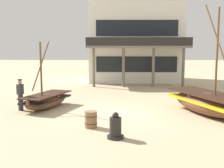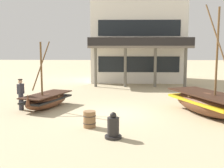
{
  "view_description": "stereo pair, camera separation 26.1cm",
  "coord_description": "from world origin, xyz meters",
  "views": [
    {
      "loc": [
        0.19,
        -13.67,
        3.36
      ],
      "look_at": [
        0.0,
        1.0,
        1.4
      ],
      "focal_mm": 44.16,
      "sensor_mm": 36.0,
      "label": 1
    },
    {
      "loc": [
        0.45,
        -13.67,
        3.36
      ],
      "look_at": [
        0.0,
        1.0,
        1.4
      ],
      "focal_mm": 44.16,
      "sensor_mm": 36.0,
      "label": 2
    }
  ],
  "objects": [
    {
      "name": "ground_plane",
      "position": [
        0.0,
        0.0,
        0.0
      ],
      "size": [
        120.0,
        120.0,
        0.0
      ],
      "primitive_type": "plane",
      "color": "tan"
    },
    {
      "name": "wooden_barrel",
      "position": [
        -0.84,
        -2.41,
        0.35
      ],
      "size": [
        0.56,
        0.56,
        0.7
      ],
      "color": "olive",
      "rests_on": "ground"
    },
    {
      "name": "capstan_winch",
      "position": [
        0.19,
        -3.77,
        0.39
      ],
      "size": [
        0.63,
        0.63,
        0.99
      ],
      "color": "black",
      "rests_on": "ground"
    },
    {
      "name": "fisherman_by_hull",
      "position": [
        -4.89,
        0.74,
        0.83
      ],
      "size": [
        0.31,
        0.4,
        1.68
      ],
      "color": "#33333D",
      "rests_on": "ground"
    },
    {
      "name": "harbor_building_main",
      "position": [
        2.13,
        14.54,
        5.08
      ],
      "size": [
        9.22,
        8.23,
        10.17
      ],
      "color": "white",
      "rests_on": "ground"
    },
    {
      "name": "fishing_boat_near_left",
      "position": [
        4.8,
        0.02,
        0.6
      ],
      "size": [
        3.31,
        5.01,
        5.46
      ],
      "color": "brown",
      "rests_on": "ground"
    },
    {
      "name": "fishing_boat_centre_large",
      "position": [
        -3.65,
        1.29,
        0.45
      ],
      "size": [
        2.37,
        3.65,
        3.69
      ],
      "color": "brown",
      "rests_on": "ground"
    }
  ]
}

